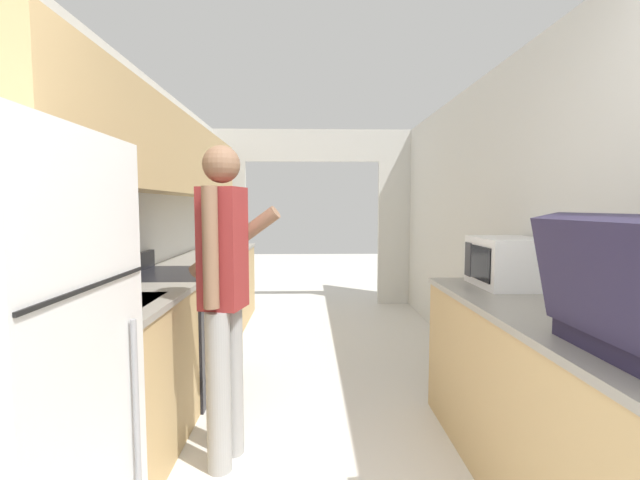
{
  "coord_description": "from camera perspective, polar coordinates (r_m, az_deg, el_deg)",
  "views": [
    {
      "loc": [
        -0.06,
        -0.62,
        1.42
      ],
      "look_at": [
        0.05,
        3.32,
        1.11
      ],
      "focal_mm": 24.0,
      "sensor_mm": 36.0,
      "label": 1
    }
  ],
  "objects": [
    {
      "name": "microwave",
      "position": [
        2.92,
        23.75,
        -2.72
      ],
      "size": [
        0.39,
        0.47,
        0.31
      ],
      "color": "white",
      "rests_on": "counter_right"
    },
    {
      "name": "wall_far_with_doorway",
      "position": [
        6.14,
        -1.01,
        4.96
      ],
      "size": [
        3.2,
        0.06,
        2.5
      ],
      "color": "silver",
      "rests_on": "ground_plane"
    },
    {
      "name": "wall_right",
      "position": [
        3.14,
        26.74,
        0.99
      ],
      "size": [
        0.06,
        7.89,
        2.5
      ],
      "color": "silver",
      "rests_on": "ground_plane"
    },
    {
      "name": "wall_left",
      "position": [
        3.43,
        -23.73,
        5.73
      ],
      "size": [
        0.38,
        7.89,
        2.5
      ],
      "color": "silver",
      "rests_on": "ground_plane"
    },
    {
      "name": "person",
      "position": [
        2.39,
        -12.72,
        -7.11
      ],
      "size": [
        0.56,
        0.43,
        1.74
      ],
      "rotation": [
        0.0,
        0.0,
        1.33
      ],
      "color": "#9E9E9E",
      "rests_on": "ground_plane"
    },
    {
      "name": "counter_left",
      "position": [
        4.1,
        -16.42,
        -9.21
      ],
      "size": [
        0.62,
        4.18,
        0.91
      ],
      "color": "tan",
      "rests_on": "ground_plane"
    },
    {
      "name": "range_oven",
      "position": [
        3.51,
        -18.93,
        -11.48
      ],
      "size": [
        0.66,
        0.79,
        1.05
      ],
      "color": "black",
      "rests_on": "ground_plane"
    },
    {
      "name": "counter_right",
      "position": [
        2.41,
        29.16,
        -19.5
      ],
      "size": [
        0.62,
        2.15,
        0.91
      ],
      "color": "tan",
      "rests_on": "ground_plane"
    }
  ]
}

